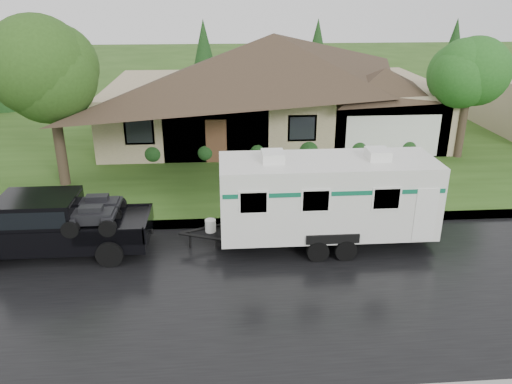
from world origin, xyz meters
TOP-DOWN VIEW (x-y plane):
  - ground at (0.00, 0.00)m, footprint 140.00×140.00m
  - road at (0.00, -2.00)m, footprint 140.00×8.00m
  - curb at (0.00, 2.25)m, footprint 140.00×0.50m
  - lawn at (0.00, 15.00)m, footprint 140.00×26.00m
  - house_main at (2.29, 13.84)m, footprint 19.44×10.80m
  - tree_left_green at (-7.75, 6.52)m, footprint 4.05×4.05m
  - tree_right_green at (10.82, 8.99)m, footprint 3.50×3.50m
  - shrub_row at (2.00, 9.30)m, footprint 13.60×1.00m
  - pickup_truck at (-6.48, 0.57)m, footprint 5.88×2.23m
  - travel_trailer at (2.33, 0.57)m, footprint 7.25×2.55m

SIDE VIEW (x-z plane):
  - ground at x=0.00m, z-range 0.00..0.00m
  - road at x=0.00m, z-range 0.00..0.01m
  - curb at x=0.00m, z-range 0.00..0.15m
  - lawn at x=0.00m, z-range 0.00..0.15m
  - shrub_row at x=2.00m, z-range 0.15..1.15m
  - pickup_truck at x=-6.48m, z-range 0.07..2.03m
  - travel_trailer at x=2.33m, z-range 0.10..3.35m
  - house_main at x=2.29m, z-range 0.14..7.04m
  - tree_right_green at x=10.82m, z-range 1.27..7.07m
  - tree_left_green at x=-7.75m, z-range 1.45..8.15m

